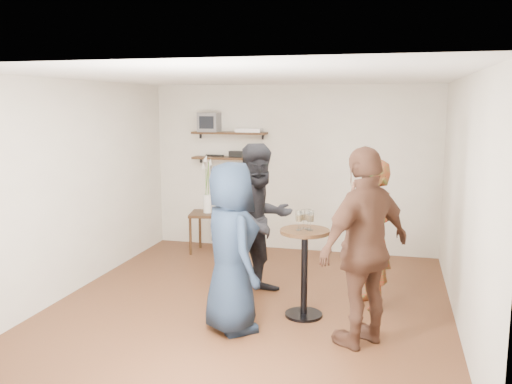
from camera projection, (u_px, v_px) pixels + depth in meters
room at (252, 194)px, 6.11m from camera, size 4.58×5.08×2.68m
shelf_upper at (229, 133)px, 8.54m from camera, size 1.20×0.25×0.04m
shelf_lower at (229, 158)px, 8.60m from camera, size 1.20×0.25×0.04m
crt_monitor at (210, 122)px, 8.59m from camera, size 0.32×0.30×0.30m
dvd_deck at (249, 130)px, 8.45m from camera, size 0.40×0.24×0.06m
radio at (236, 154)px, 8.57m from camera, size 0.22×0.10×0.10m
power_strip at (215, 156)px, 8.71m from camera, size 0.30×0.05×0.03m
side_table at (208, 219)px, 8.44m from camera, size 0.62×0.62×0.63m
vase_lilies at (207, 194)px, 8.37m from camera, size 0.19×0.19×0.91m
drinks_table at (304, 261)px, 5.86m from camera, size 0.53×0.53×0.97m
wine_glass_fl at (299, 217)px, 5.75m from camera, size 0.07×0.07×0.21m
wine_glass_fr at (310, 217)px, 5.74m from camera, size 0.07×0.07×0.22m
wine_glass_bl at (304, 216)px, 5.84m from camera, size 0.07×0.07×0.21m
wine_glass_br at (308, 216)px, 5.80m from camera, size 0.07×0.07×0.22m
person_plaid at (373, 234)px, 6.13m from camera, size 0.69×0.74×1.69m
person_dark at (260, 220)px, 6.52m from camera, size 1.12×1.14×1.85m
person_navy at (231, 247)px, 5.48m from camera, size 0.96×1.01×1.74m
person_brown at (365, 248)px, 5.13m from camera, size 1.07×1.17×1.93m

